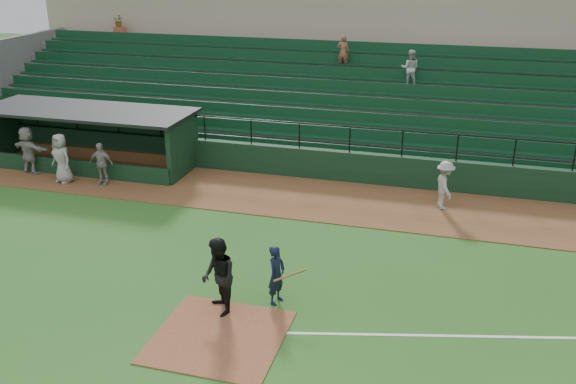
# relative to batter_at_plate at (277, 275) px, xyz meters

# --- Properties ---
(ground) EXTENTS (90.00, 90.00, 0.00)m
(ground) POSITION_rel_batter_at_plate_xyz_m (-0.87, -0.86, -0.80)
(ground) COLOR #275A1D
(ground) RESTS_ON ground
(warning_track) EXTENTS (40.00, 4.00, 0.03)m
(warning_track) POSITION_rel_batter_at_plate_xyz_m (-0.87, 7.14, -0.79)
(warning_track) COLOR brown
(warning_track) RESTS_ON ground
(home_plate_dirt) EXTENTS (3.00, 3.00, 0.03)m
(home_plate_dirt) POSITION_rel_batter_at_plate_xyz_m (-0.87, -1.86, -0.79)
(home_plate_dirt) COLOR brown
(home_plate_dirt) RESTS_ON ground
(foul_line) EXTENTS (17.49, 4.44, 0.01)m
(foul_line) POSITION_rel_batter_at_plate_xyz_m (7.13, 0.34, -0.80)
(foul_line) COLOR white
(foul_line) RESTS_ON ground
(stadium_structure) EXTENTS (38.00, 13.08, 6.40)m
(stadium_structure) POSITION_rel_batter_at_plate_xyz_m (-0.87, 15.60, 1.50)
(stadium_structure) COLOR black
(stadium_structure) RESTS_ON ground
(dugout) EXTENTS (8.90, 3.20, 2.42)m
(dugout) POSITION_rel_batter_at_plate_xyz_m (-10.62, 8.70, 0.53)
(dugout) COLOR black
(dugout) RESTS_ON ground
(batter_at_plate) EXTENTS (1.05, 0.70, 1.60)m
(batter_at_plate) POSITION_rel_batter_at_plate_xyz_m (0.00, 0.00, 0.00)
(batter_at_plate) COLOR black
(batter_at_plate) RESTS_ON ground
(umpire) EXTENTS (1.20, 1.25, 2.02)m
(umpire) POSITION_rel_batter_at_plate_xyz_m (-1.23, -0.86, 0.21)
(umpire) COLOR black
(umpire) RESTS_ON ground
(runner) EXTENTS (0.98, 1.27, 1.73)m
(runner) POSITION_rel_batter_at_plate_xyz_m (3.84, 7.46, 0.10)
(runner) COLOR #9F9994
(runner) RESTS_ON warning_track
(dugout_player_a) EXTENTS (0.99, 0.45, 1.65)m
(dugout_player_a) POSITION_rel_batter_at_plate_xyz_m (-8.95, 6.39, 0.05)
(dugout_player_a) COLOR #9A9590
(dugout_player_a) RESTS_ON warning_track
(dugout_player_b) EXTENTS (1.10, 0.89, 1.94)m
(dugout_player_b) POSITION_rel_batter_at_plate_xyz_m (-10.51, 6.15, 0.20)
(dugout_player_b) COLOR #9E9994
(dugout_player_b) RESTS_ON warning_track
(dugout_player_c) EXTENTS (1.87, 0.90, 1.93)m
(dugout_player_c) POSITION_rel_batter_at_plate_xyz_m (-12.40, 6.69, 0.20)
(dugout_player_c) COLOR #9E9994
(dugout_player_c) RESTS_ON warning_track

